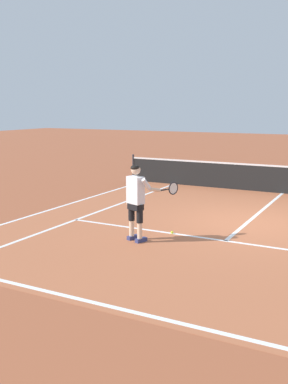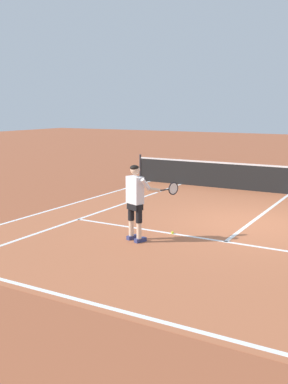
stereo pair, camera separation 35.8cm
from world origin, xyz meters
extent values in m
plane|color=#9E5133|center=(0.00, 0.00, 0.00)|extent=(80.00, 80.00, 0.00)
cube|color=#B2603D|center=(0.00, -0.71, 0.00)|extent=(10.98, 10.87, 0.00)
cube|color=white|center=(0.00, -5.95, 0.00)|extent=(10.98, 0.10, 0.01)
cube|color=white|center=(0.00, -1.87, 0.00)|extent=(8.23, 0.10, 0.01)
cube|color=white|center=(0.00, 1.33, 0.00)|extent=(0.10, 6.40, 0.01)
cube|color=white|center=(-4.12, -0.71, 0.00)|extent=(0.10, 10.47, 0.01)
cube|color=white|center=(-5.49, -0.71, 0.00)|extent=(0.10, 10.47, 0.01)
cylinder|color=#333338|center=(-5.94, 4.53, 0.54)|extent=(0.08, 0.08, 1.07)
cube|color=navy|center=(-1.90, -2.72, 0.04)|extent=(0.20, 0.30, 0.09)
cube|color=navy|center=(-1.64, -2.82, 0.04)|extent=(0.20, 0.30, 0.09)
cylinder|color=beige|center=(-1.91, -2.76, 0.27)|extent=(0.11, 0.11, 0.36)
cylinder|color=black|center=(-1.91, -2.76, 0.66)|extent=(0.14, 0.14, 0.41)
cylinder|color=beige|center=(-1.65, -2.86, 0.27)|extent=(0.11, 0.11, 0.36)
cylinder|color=black|center=(-1.65, -2.86, 0.66)|extent=(0.14, 0.14, 0.41)
cube|color=black|center=(-1.78, -2.81, 0.82)|extent=(0.39, 0.31, 0.20)
cube|color=white|center=(-1.78, -2.81, 1.16)|extent=(0.43, 0.34, 0.60)
cylinder|color=beige|center=(-2.01, -2.73, 1.11)|extent=(0.09, 0.09, 0.62)
cylinder|color=white|center=(-1.50, -2.82, 1.31)|extent=(0.18, 0.28, 0.29)
cylinder|color=beige|center=(-1.39, -2.64, 1.17)|extent=(0.18, 0.30, 0.14)
sphere|color=beige|center=(-1.78, -2.80, 1.60)|extent=(0.21, 0.21, 0.21)
ellipsoid|color=black|center=(-1.79, -2.82, 1.66)|extent=(0.26, 0.26, 0.12)
cylinder|color=#232326|center=(-1.30, -2.44, 1.14)|extent=(0.10, 0.20, 0.03)
cylinder|color=black|center=(-1.25, -2.30, 1.14)|extent=(0.06, 0.10, 0.02)
torus|color=black|center=(-1.18, -2.12, 1.14)|extent=(0.13, 0.29, 0.30)
cylinder|color=silver|center=(-1.18, -2.12, 1.14)|extent=(0.09, 0.23, 0.25)
sphere|color=#CCE02D|center=(-1.30, -1.89, 0.03)|extent=(0.07, 0.07, 0.07)
camera|label=1|loc=(2.91, -11.29, 2.95)|focal=42.09mm
camera|label=2|loc=(3.22, -11.12, 2.95)|focal=42.09mm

